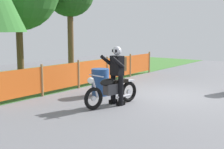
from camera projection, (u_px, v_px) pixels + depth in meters
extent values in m
cube|color=slate|center=(168.00, 95.00, 10.40)|extent=(24.00, 24.00, 0.02)
cube|color=#427A33|center=(40.00, 77.00, 14.13)|extent=(24.00, 6.31, 0.01)
cylinder|color=#997547|center=(42.00, 80.00, 10.11)|extent=(0.08, 0.08, 1.05)
cylinder|color=#997547|center=(79.00, 74.00, 11.51)|extent=(0.08, 0.08, 1.05)
cylinder|color=#997547|center=(107.00, 69.00, 12.91)|extent=(0.08, 0.08, 1.05)
cylinder|color=#997547|center=(130.00, 65.00, 14.30)|extent=(0.08, 0.08, 1.05)
cylinder|color=#997547|center=(149.00, 62.00, 15.70)|extent=(0.08, 0.08, 1.05)
cube|color=orange|center=(20.00, 84.00, 9.41)|extent=(1.67, 0.02, 0.85)
cube|color=orange|center=(61.00, 76.00, 10.81)|extent=(1.67, 0.02, 0.85)
cube|color=orange|center=(94.00, 71.00, 12.20)|extent=(1.67, 0.02, 0.85)
cube|color=orange|center=(119.00, 67.00, 13.60)|extent=(1.67, 0.02, 0.85)
cube|color=orange|center=(140.00, 63.00, 15.00)|extent=(1.67, 0.02, 0.85)
cylinder|color=brown|center=(20.00, 50.00, 13.05)|extent=(0.28, 0.28, 2.62)
cylinder|color=brown|center=(71.00, 42.00, 14.96)|extent=(0.28, 0.28, 3.09)
torus|color=black|center=(94.00, 98.00, 8.45)|extent=(0.63, 0.23, 0.62)
cylinder|color=silver|center=(94.00, 98.00, 8.45)|extent=(0.14, 0.08, 0.14)
torus|color=black|center=(129.00, 92.00, 9.36)|extent=(0.63, 0.23, 0.62)
cylinder|color=silver|center=(129.00, 92.00, 9.36)|extent=(0.14, 0.08, 0.14)
cube|color=#38383D|center=(113.00, 89.00, 8.91)|extent=(0.62, 0.34, 0.31)
ellipsoid|color=black|center=(107.00, 82.00, 8.73)|extent=(0.54, 0.33, 0.21)
cube|color=black|center=(119.00, 81.00, 9.05)|extent=(0.57, 0.31, 0.10)
cube|color=silver|center=(129.00, 81.00, 9.31)|extent=(0.37, 0.22, 0.04)
cylinder|color=silver|center=(95.00, 88.00, 8.45)|extent=(0.23, 0.10, 0.55)
sphere|color=white|center=(91.00, 80.00, 8.31)|extent=(0.21, 0.21, 0.17)
cylinder|color=silver|center=(96.00, 76.00, 8.43)|extent=(0.14, 0.58, 0.03)
cylinder|color=silver|center=(124.00, 96.00, 9.04)|extent=(0.54, 0.17, 0.07)
cylinder|color=black|center=(121.00, 91.00, 8.90)|extent=(0.18, 0.18, 0.86)
cube|color=black|center=(121.00, 103.00, 8.95)|extent=(0.28, 0.16, 0.12)
cylinder|color=black|center=(113.00, 89.00, 9.13)|extent=(0.18, 0.18, 0.86)
cube|color=black|center=(113.00, 101.00, 9.19)|extent=(0.28, 0.16, 0.12)
cube|color=black|center=(117.00, 66.00, 8.91)|extent=(0.31, 0.40, 0.56)
cylinder|color=black|center=(118.00, 62.00, 8.62)|extent=(0.49, 0.19, 0.38)
cylinder|color=black|center=(107.00, 61.00, 8.94)|extent=(0.49, 0.19, 0.38)
sphere|color=silver|center=(117.00, 51.00, 8.85)|extent=(0.29, 0.29, 0.25)
cube|color=black|center=(114.00, 51.00, 8.79)|extent=(0.06, 0.18, 0.08)
cube|color=brown|center=(121.00, 64.00, 9.02)|extent=(0.21, 0.31, 0.40)
cylinder|color=navy|center=(100.00, 82.00, 10.30)|extent=(0.58, 0.58, 0.88)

